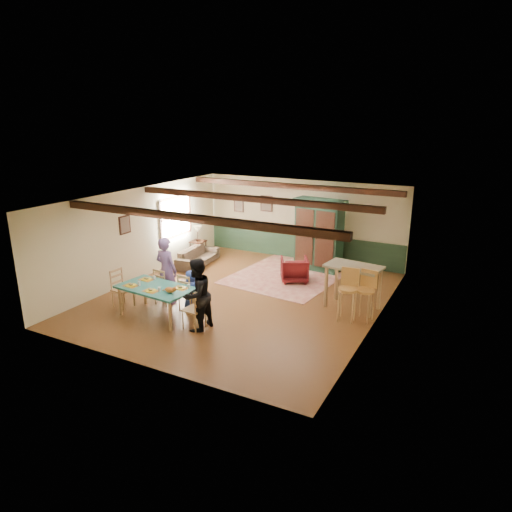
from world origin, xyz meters
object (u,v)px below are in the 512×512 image
at_px(dining_chair_end_right, 194,308).
at_px(dining_table, 157,302).
at_px(person_child, 191,290).
at_px(armoire, 319,235).
at_px(table_lamp, 198,233).
at_px(person_man, 166,270).
at_px(counter_table, 353,287).
at_px(dining_chair_end_left, 123,289).
at_px(armchair, 294,269).
at_px(sofa, 198,256).
at_px(end_table, 198,249).
at_px(dining_chair_far_left, 165,286).
at_px(dining_chair_far_right, 189,292).
at_px(cat, 170,289).
at_px(bar_stool_right, 365,296).
at_px(bar_stool_left, 347,295).
at_px(person_woman, 197,295).

bearing_deg(dining_chair_end_right, dining_table, -90.00).
relative_size(person_child, armoire, 0.45).
xyz_separation_m(armoire, table_lamp, (-4.13, -0.65, -0.28)).
xyz_separation_m(dining_chair_end_right, table_lamp, (-3.12, 4.69, 0.36)).
height_order(person_man, counter_table, person_man).
bearing_deg(dining_chair_end_left, counter_table, -58.34).
distance_m(armoire, armchair, 1.59).
xyz_separation_m(person_man, counter_table, (4.35, 1.86, -0.31)).
relative_size(armchair, sofa, 0.43).
distance_m(person_child, end_table, 4.53).
bearing_deg(person_child, end_table, -52.53).
distance_m(dining_chair_far_left, dining_chair_end_right, 1.74).
relative_size(dining_chair_far_right, person_child, 0.95).
xyz_separation_m(cat, end_table, (-2.51, 4.74, -0.56)).
distance_m(person_man, cat, 1.33).
distance_m(person_man, bar_stool_right, 4.98).
bearing_deg(counter_table, dining_chair_far_left, -155.94).
relative_size(armchair, bar_stool_left, 0.63).
bearing_deg(dining_table, person_woman, -4.93).
distance_m(dining_chair_end_left, armoire, 6.16).
relative_size(dining_chair_end_right, end_table, 1.67).
bearing_deg(person_child, dining_chair_far_right, 90.00).
bearing_deg(dining_chair_far_left, counter_table, -151.01).
relative_size(dining_chair_end_right, bar_stool_right, 0.80).
bearing_deg(dining_chair_end_left, armoire, -28.05).
height_order(cat, bar_stool_left, bar_stool_left).
bearing_deg(dining_chair_far_left, person_man, -90.00).
relative_size(dining_chair_far_left, armoire, 0.43).
bearing_deg(dining_chair_far_right, cat, 100.37).
height_order(cat, bar_stool_right, bar_stool_right).
distance_m(person_man, person_child, 0.89).
distance_m(person_man, armoire, 5.07).
xyz_separation_m(dining_chair_far_left, bar_stool_right, (4.82, 1.35, 0.12)).
relative_size(table_lamp, bar_stool_right, 0.44).
height_order(dining_chair_far_right, bar_stool_left, bar_stool_left).
height_order(table_lamp, counter_table, counter_table).
height_order(dining_chair_end_left, counter_table, counter_table).
bearing_deg(sofa, end_table, 26.82).
distance_m(person_woman, cat, 0.72).
relative_size(dining_chair_end_left, armoire, 0.43).
distance_m(dining_chair_far_left, dining_chair_far_right, 0.81).
bearing_deg(sofa, table_lamp, 26.82).
bearing_deg(dining_table, dining_chair_far_right, 56.01).
bearing_deg(dining_chair_far_right, dining_table, 60.95).
height_order(dining_chair_far_right, armchair, dining_chair_far_right).
distance_m(dining_table, table_lamp, 5.01).
xyz_separation_m(person_woman, table_lamp, (-3.23, 4.70, 0.00)).
bearing_deg(table_lamp, sofa, -56.25).
bearing_deg(person_man, dining_chair_far_left, 90.00).
bearing_deg(table_lamp, bar_stool_right, -21.04).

